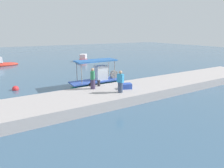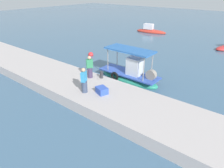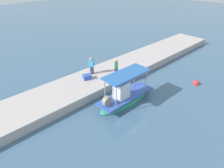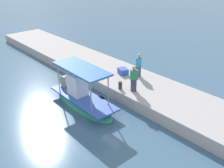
% 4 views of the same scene
% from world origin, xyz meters
% --- Properties ---
extents(ground_plane, '(120.00, 120.00, 0.00)m').
position_xyz_m(ground_plane, '(0.00, 0.00, 0.00)').
color(ground_plane, '#41627F').
extents(dock_quay, '(36.00, 4.04, 0.74)m').
position_xyz_m(dock_quay, '(0.00, -3.89, 0.37)').
color(dock_quay, '#B3AAA8').
rests_on(dock_quay, ground_plane).
extents(main_fishing_boat, '(5.31, 1.77, 2.94)m').
position_xyz_m(main_fishing_boat, '(0.87, 0.04, 0.48)').
color(main_fishing_boat, '#299173').
rests_on(main_fishing_boat, ground_plane).
extents(fisherman_near_bollard, '(0.52, 0.54, 1.68)m').
position_xyz_m(fisherman_near_bollard, '(-0.87, -2.73, 1.50)').
color(fisherman_near_bollard, '#423554').
rests_on(fisherman_near_bollard, dock_quay).
extents(fisherman_by_crate, '(0.49, 0.54, 1.67)m').
position_xyz_m(fisherman_by_crate, '(0.50, -4.65, 1.50)').
color(fisherman_by_crate, '#3B4862').
rests_on(fisherman_by_crate, dock_quay).
extents(mooring_bollard, '(0.24, 0.24, 0.50)m').
position_xyz_m(mooring_bollard, '(-0.12, -2.28, 0.99)').
color(mooring_bollard, '#2D2D33').
rests_on(mooring_bollard, dock_quay).
extents(cargo_crate, '(0.88, 0.79, 0.42)m').
position_xyz_m(cargo_crate, '(1.48, -4.08, 0.95)').
color(cargo_crate, '#3253BA').
rests_on(cargo_crate, dock_quay).
extents(marker_buoy, '(0.57, 0.57, 0.57)m').
position_xyz_m(marker_buoy, '(-6.13, 2.74, 0.11)').
color(marker_buoy, red).
rests_on(marker_buoy, ground_plane).
extents(moored_boat_near, '(4.08, 4.85, 1.57)m').
position_xyz_m(moored_boat_near, '(5.67, 15.41, 0.26)').
color(moored_boat_near, red).
rests_on(moored_boat_near, ground_plane).
extents(moored_boat_mid, '(5.17, 2.22, 1.63)m').
position_xyz_m(moored_boat_mid, '(-6.96, 17.88, 0.27)').
color(moored_boat_mid, red).
rests_on(moored_boat_mid, ground_plane).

